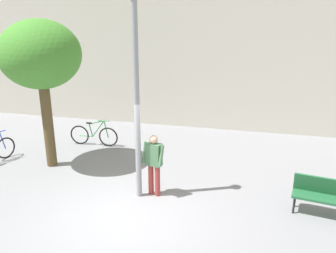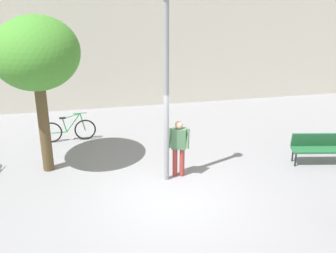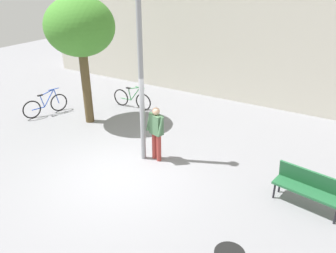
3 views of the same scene
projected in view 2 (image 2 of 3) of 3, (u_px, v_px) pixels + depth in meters
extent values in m
plane|color=gray|center=(172.00, 200.00, 11.85)|extent=(36.00, 36.00, 0.00)
cylinder|color=gray|center=(166.00, 96.00, 11.91)|extent=(0.14, 0.14, 4.90)
cylinder|color=#9E3833|center=(182.00, 162.00, 12.89)|extent=(0.14, 0.14, 0.85)
cylinder|color=#9E3833|center=(175.00, 162.00, 12.91)|extent=(0.14, 0.14, 0.85)
cube|color=#47704C|center=(179.00, 139.00, 12.62)|extent=(0.45, 0.32, 0.60)
sphere|color=tan|center=(179.00, 125.00, 12.46)|extent=(0.22, 0.22, 0.22)
cylinder|color=#47704C|center=(188.00, 139.00, 12.54)|extent=(0.15, 0.25, 0.55)
cylinder|color=#47704C|center=(170.00, 138.00, 12.58)|extent=(0.15, 0.25, 0.55)
cube|color=#236038|center=(319.00, 150.00, 13.56)|extent=(1.65, 0.71, 0.06)
cube|color=#236038|center=(318.00, 140.00, 13.63)|extent=(1.60, 0.40, 0.44)
cylinder|color=black|center=(295.00, 160.00, 13.49)|extent=(0.05, 0.05, 0.42)
cylinder|color=black|center=(293.00, 155.00, 13.79)|extent=(0.05, 0.05, 0.42)
cylinder|color=brown|center=(44.00, 128.00, 12.88)|extent=(0.31, 0.31, 2.64)
ellipsoid|color=#41862C|center=(36.00, 53.00, 12.05)|extent=(2.34, 2.34, 1.99)
torus|color=black|center=(85.00, 130.00, 15.19)|extent=(0.71, 0.07, 0.71)
torus|color=black|center=(51.00, 132.00, 14.98)|extent=(0.71, 0.07, 0.71)
cylinder|color=#338447|center=(73.00, 123.00, 15.01)|extent=(0.50, 0.05, 0.64)
cylinder|color=#338447|center=(71.00, 116.00, 14.91)|extent=(0.58, 0.05, 0.18)
cylinder|color=#338447|center=(65.00, 125.00, 14.98)|extent=(0.14, 0.04, 0.48)
cylinder|color=#338447|center=(59.00, 132.00, 15.04)|extent=(0.50, 0.05, 0.04)
cylinder|color=#338447|center=(83.00, 122.00, 15.07)|extent=(0.17, 0.04, 0.63)
cube|color=black|center=(62.00, 118.00, 14.87)|extent=(0.20, 0.09, 0.04)
cylinder|color=#338447|center=(80.00, 113.00, 14.94)|extent=(0.44, 0.04, 0.03)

